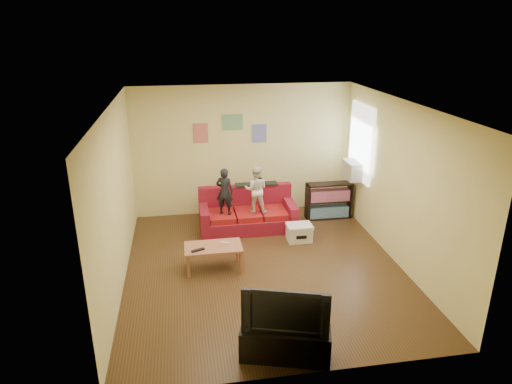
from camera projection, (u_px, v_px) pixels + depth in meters
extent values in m
cube|color=#4C331C|center=(264.00, 268.00, 7.60)|extent=(4.50, 5.00, 0.01)
cube|color=white|center=(265.00, 105.00, 6.66)|extent=(4.50, 5.00, 0.01)
cube|color=#EDE591|center=(242.00, 150.00, 9.45)|extent=(4.50, 0.01, 2.70)
cube|color=#EDE591|center=(308.00, 272.00, 4.81)|extent=(4.50, 0.01, 2.70)
cube|color=#EDE591|center=(116.00, 200.00, 6.78)|extent=(0.01, 5.00, 2.70)
cube|color=#EDE591|center=(399.00, 184.00, 7.48)|extent=(0.01, 5.00, 2.70)
cube|color=maroon|center=(248.00, 222.00, 8.99)|extent=(1.87, 0.84, 0.28)
cube|color=maroon|center=(245.00, 197.00, 9.17)|extent=(1.87, 0.17, 0.51)
cube|color=maroon|center=(204.00, 213.00, 8.77)|extent=(0.17, 0.84, 0.23)
cube|color=maroon|center=(290.00, 207.00, 9.03)|extent=(0.17, 0.84, 0.23)
cube|color=maroon|center=(222.00, 216.00, 8.78)|extent=(0.48, 0.63, 0.11)
cube|color=maroon|center=(248.00, 214.00, 8.86)|extent=(0.48, 0.63, 0.11)
cube|color=maroon|center=(274.00, 213.00, 8.94)|extent=(0.48, 0.63, 0.11)
cube|color=black|center=(257.00, 184.00, 9.11)|extent=(0.84, 0.21, 0.04)
imported|color=black|center=(225.00, 191.00, 8.58)|extent=(0.39, 0.33, 0.91)
imported|color=silver|center=(256.00, 189.00, 8.68)|extent=(0.51, 0.44, 0.92)
cube|color=#AE6B4F|center=(213.00, 247.00, 7.42)|extent=(0.93, 0.51, 0.05)
cylinder|color=#AE6B4F|center=(188.00, 267.00, 7.23)|extent=(0.06, 0.06, 0.37)
cylinder|color=#AE6B4F|center=(240.00, 263.00, 7.36)|extent=(0.06, 0.06, 0.37)
cylinder|color=#AE6B4F|center=(188.00, 255.00, 7.62)|extent=(0.06, 0.06, 0.37)
cylinder|color=#AE6B4F|center=(237.00, 251.00, 7.75)|extent=(0.06, 0.06, 0.37)
cube|color=black|center=(198.00, 250.00, 7.26)|extent=(0.22, 0.13, 0.02)
cube|color=white|center=(225.00, 243.00, 7.48)|extent=(0.15, 0.08, 0.03)
cube|color=black|center=(307.00, 202.00, 9.37)|extent=(0.03, 0.28, 0.75)
cube|color=black|center=(350.00, 199.00, 9.51)|extent=(0.03, 0.28, 0.75)
cube|color=black|center=(328.00, 217.00, 9.57)|extent=(0.94, 0.28, 0.03)
cube|color=black|center=(329.00, 184.00, 9.31)|extent=(0.94, 0.28, 0.03)
cube|color=black|center=(329.00, 201.00, 9.44)|extent=(0.88, 0.28, 0.02)
cube|color=#3F648C|center=(328.00, 211.00, 9.52)|extent=(0.83, 0.24, 0.23)
cube|color=#8C3F65|center=(329.00, 195.00, 9.40)|extent=(0.83, 0.24, 0.23)
cube|color=white|center=(361.00, 142.00, 8.90)|extent=(0.04, 1.08, 1.48)
cube|color=#B7B2A3|center=(353.00, 170.00, 9.08)|extent=(0.28, 0.55, 0.35)
cube|color=#D87266|center=(201.00, 133.00, 9.16)|extent=(0.30, 0.01, 0.40)
cube|color=#72B27F|center=(232.00, 122.00, 9.19)|extent=(0.42, 0.01, 0.32)
cube|color=#727FCC|center=(259.00, 133.00, 9.36)|extent=(0.30, 0.01, 0.38)
cube|color=white|center=(299.00, 234.00, 8.50)|extent=(0.44, 0.33, 0.27)
cube|color=white|center=(299.00, 226.00, 8.44)|extent=(0.46, 0.35, 0.06)
cube|color=black|center=(302.00, 237.00, 8.34)|extent=(0.20, 0.00, 0.07)
cube|color=black|center=(285.00, 343.00, 5.48)|extent=(1.14, 0.64, 0.40)
imported|color=black|center=(286.00, 308.00, 5.31)|extent=(1.02, 0.43, 0.59)
sphere|color=beige|center=(264.00, 231.00, 8.82)|extent=(0.11, 0.11, 0.10)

